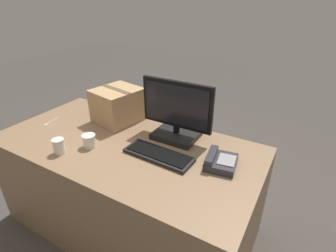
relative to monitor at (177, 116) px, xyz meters
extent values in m
plane|color=#47423D|center=(-0.26, -0.25, -0.91)|extent=(12.00, 12.00, 0.00)
cube|color=#8C6B4C|center=(-0.26, -0.25, -0.54)|extent=(1.80, 0.90, 0.75)
cube|color=black|center=(0.00, 0.00, -0.15)|extent=(0.30, 0.25, 0.04)
cylinder|color=black|center=(0.00, 0.00, -0.10)|extent=(0.04, 0.04, 0.05)
cube|color=black|center=(0.00, 0.00, 0.08)|extent=(0.51, 0.03, 0.32)
cube|color=black|center=(0.00, -0.02, 0.08)|extent=(0.46, 0.01, 0.27)
cube|color=black|center=(0.02, -0.27, -0.15)|extent=(0.45, 0.18, 0.02)
cube|color=black|center=(0.02, -0.27, -0.14)|extent=(0.41, 0.14, 0.01)
cube|color=#2D2D33|center=(0.39, -0.17, -0.14)|extent=(0.20, 0.22, 0.04)
cube|color=#2D2D33|center=(0.33, -0.17, -0.11)|extent=(0.07, 0.19, 0.03)
cube|color=gray|center=(0.42, -0.16, -0.12)|extent=(0.11, 0.13, 0.01)
cylinder|color=white|center=(-0.54, -0.54, -0.12)|extent=(0.07, 0.07, 0.09)
cylinder|color=white|center=(-0.54, -0.54, -0.07)|extent=(0.07, 0.07, 0.01)
cylinder|color=white|center=(-0.43, -0.40, -0.13)|extent=(0.08, 0.08, 0.08)
cylinder|color=white|center=(-0.43, -0.40, -0.08)|extent=(0.09, 0.09, 0.01)
cube|color=silver|center=(-0.97, -0.26, -0.16)|extent=(0.03, 0.13, 0.00)
ellipsoid|color=silver|center=(-0.96, -0.34, -0.16)|extent=(0.03, 0.04, 0.00)
cube|color=tan|center=(-0.52, 0.01, -0.04)|extent=(0.36, 0.38, 0.26)
cube|color=brown|center=(-0.52, 0.01, 0.09)|extent=(0.30, 0.10, 0.00)
camera|label=1|loc=(0.75, -1.41, 0.75)|focal=28.00mm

